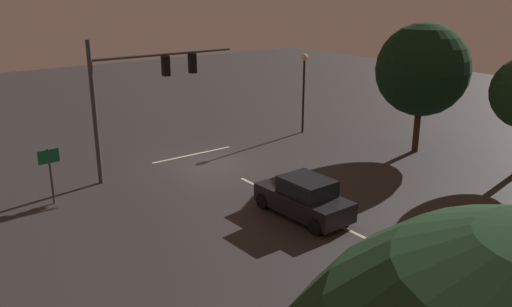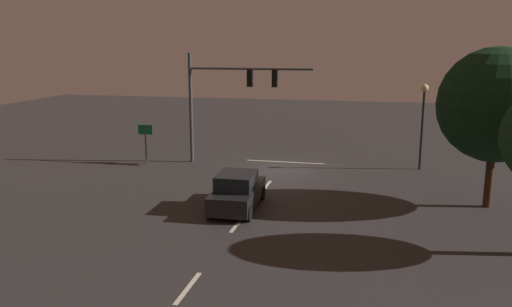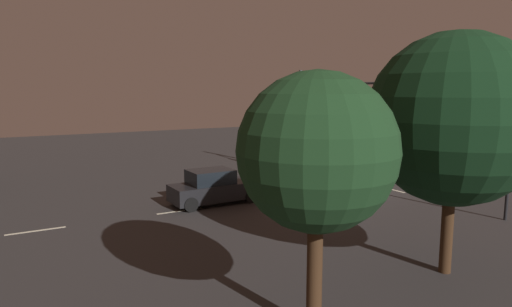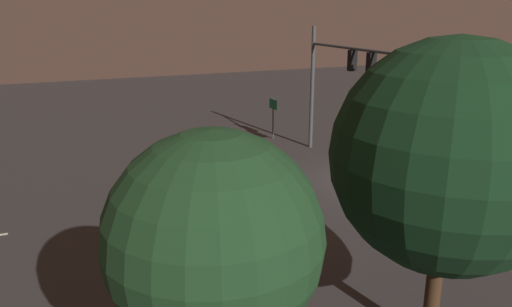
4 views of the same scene
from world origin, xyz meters
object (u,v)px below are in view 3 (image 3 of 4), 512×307
Objects in this scene: street_lamp_left_kerb at (512,138)px; tree_left_far at (454,119)px; route_sign at (265,142)px; tree_left_near at (317,153)px; traffic_signal_assembly at (322,105)px; car_approaching at (213,188)px.

tree_left_far is at bearing 109.06° from street_lamp_left_kerb.
route_sign is (16.59, 2.26, -1.73)m from street_lamp_left_kerb.
tree_left_near is at bearing 104.30° from street_lamp_left_kerb.
route_sign is (5.02, 1.21, -2.79)m from traffic_signal_assembly.
route_sign is 0.35× the size of tree_left_far.
car_approaching is 13.42m from street_lamp_left_kerb.
tree_left_far is (-13.99, 5.95, 0.10)m from traffic_signal_assembly.
traffic_signal_assembly reaches higher than street_lamp_left_kerb.
traffic_signal_assembly is 15.20m from tree_left_far.
traffic_signal_assembly is at bearing 5.17° from street_lamp_left_kerb.
tree_left_near is (-19.79, 10.31, 2.38)m from route_sign.
traffic_signal_assembly is 1.06× the size of tree_left_far.
route_sign is at bearing -14.01° from tree_left_far.
route_sign is at bearing -43.85° from car_approaching.
traffic_signal_assembly reaches higher than tree_left_near.
street_lamp_left_kerb is 16.83m from route_sign.
traffic_signal_assembly is 9.99m from car_approaching.
tree_left_near is at bearing 142.06° from traffic_signal_assembly.
traffic_signal_assembly is at bearing -23.05° from tree_left_far.
car_approaching is at bearing 108.08° from traffic_signal_assembly.
route_sign is at bearing 7.75° from street_lamp_left_kerb.
route_sign is 19.80m from tree_left_far.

